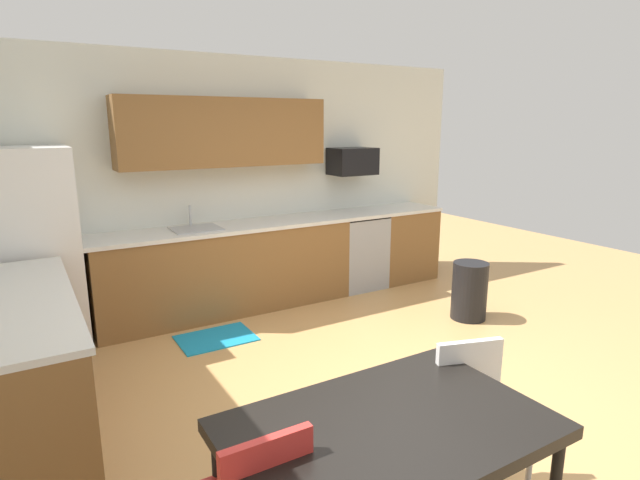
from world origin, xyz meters
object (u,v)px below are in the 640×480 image
(trash_bin, at_px, (469,291))
(microwave, at_px, (353,161))
(chair_near_table, at_px, (477,410))
(oven_range, at_px, (356,251))
(dining_table, at_px, (388,435))
(refrigerator, at_px, (31,253))

(trash_bin, bearing_deg, microwave, 103.79)
(chair_near_table, height_order, trash_bin, chair_near_table)
(oven_range, distance_m, microwave, 1.09)
(microwave, relative_size, dining_table, 0.39)
(refrigerator, bearing_deg, oven_range, 1.32)
(refrigerator, distance_m, dining_table, 3.62)
(microwave, height_order, dining_table, microwave)
(refrigerator, bearing_deg, chair_near_table, -59.33)
(refrigerator, bearing_deg, microwave, 2.97)
(chair_near_table, xyz_separation_m, trash_bin, (1.93, 1.84, -0.20))
(chair_near_table, bearing_deg, microwave, 65.92)
(oven_range, relative_size, dining_table, 0.65)
(refrigerator, xyz_separation_m, dining_table, (1.22, -3.40, -0.23))
(refrigerator, xyz_separation_m, microwave, (3.47, 0.18, 0.64))
(trash_bin, bearing_deg, chair_near_table, -136.31)
(oven_range, bearing_deg, dining_table, -122.91)
(dining_table, distance_m, chair_near_table, 0.74)
(dining_table, bearing_deg, chair_near_table, 10.57)
(oven_range, relative_size, microwave, 1.69)
(refrigerator, height_order, microwave, refrigerator)
(microwave, bearing_deg, dining_table, -122.17)
(refrigerator, distance_m, trash_bin, 4.16)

